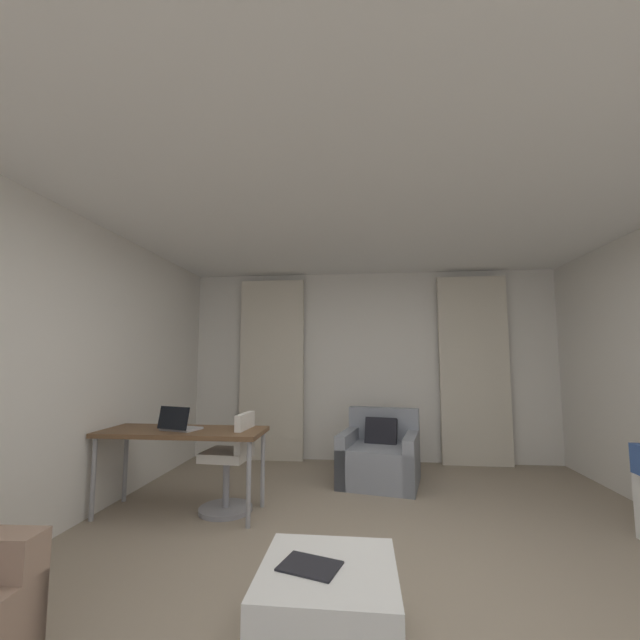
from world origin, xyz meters
TOP-DOWN VIEW (x-y plane):
  - ground_plane at (0.00, 0.00)m, footprint 12.00×12.00m
  - wall_window at (0.00, 3.03)m, footprint 5.12×0.06m
  - wall_left at (-2.53, 0.00)m, footprint 0.06×6.12m
  - ceiling at (0.00, 0.00)m, footprint 5.12×6.12m
  - curtain_left_panel at (-1.38, 2.90)m, footprint 0.90×0.06m
  - curtain_right_panel at (1.38, 2.90)m, footprint 0.90×0.06m
  - armchair at (0.08, 2.04)m, footprint 0.98×0.96m
  - desk at (-1.75, 0.95)m, footprint 1.48×0.57m
  - desk_chair at (-1.32, 1.03)m, footprint 0.48×0.48m
  - laptop at (-1.77, 0.91)m, footprint 0.38×0.32m
  - coffee_table at (-0.29, -0.58)m, footprint 0.66×0.67m
  - magazine_open at (-0.38, -0.60)m, footprint 0.33×0.27m

SIDE VIEW (x-z plane):
  - ground_plane at x=0.00m, z-range 0.00..0.00m
  - coffee_table at x=-0.29m, z-range 0.00..0.37m
  - armchair at x=0.08m, z-range -0.12..0.67m
  - magazine_open at x=-0.38m, z-range 0.37..0.38m
  - desk_chair at x=-1.32m, z-range -0.05..0.83m
  - desk at x=-1.75m, z-range 0.30..1.04m
  - laptop at x=-1.77m, z-range 0.67..0.89m
  - curtain_left_panel at x=-1.38m, z-range 0.00..2.50m
  - curtain_right_panel at x=1.38m, z-range 0.00..2.50m
  - wall_window at x=0.00m, z-range 0.00..2.60m
  - wall_left at x=-2.53m, z-range 0.00..2.60m
  - ceiling at x=0.00m, z-range 2.60..2.66m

